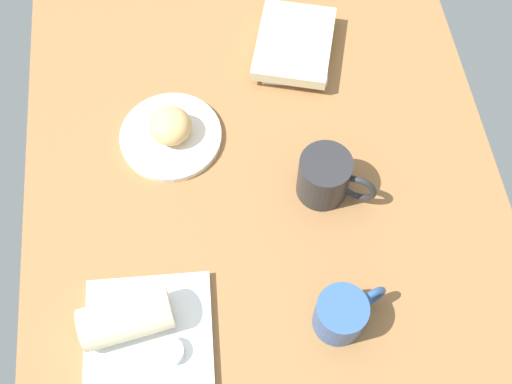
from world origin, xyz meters
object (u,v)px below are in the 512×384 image
object	(u,v)px
round_plate	(171,137)
coffee_mug	(326,177)
second_mug	(342,314)
book_stack	(295,45)
scone_pastry	(170,126)
square_plate	(149,338)
sauce_cup	(170,352)
breakfast_wrap	(126,318)

from	to	relation	value
round_plate	coffee_mug	size ratio (longest dim) A/B	1.44
coffee_mug	second_mug	bearing A→B (deg)	176.04
book_stack	scone_pastry	bearing A→B (deg)	123.53
round_plate	square_plate	size ratio (longest dim) A/B	0.94
square_plate	coffee_mug	size ratio (longest dim) A/B	1.53
square_plate	sauce_cup	xyz separation A→B (cm)	(-3.16, -3.57, 1.93)
round_plate	sauce_cup	distance (cm)	42.25
coffee_mug	round_plate	bearing A→B (deg)	61.68
second_mug	scone_pastry	bearing A→B (deg)	32.62
breakfast_wrap	coffee_mug	size ratio (longest dim) A/B	1.06
scone_pastry	coffee_mug	size ratio (longest dim) A/B	0.59
round_plate	breakfast_wrap	distance (cm)	37.81
round_plate	second_mug	distance (cm)	47.77
round_plate	coffee_mug	xyz separation A→B (cm)	(-14.91, -27.67, 4.36)
scone_pastry	book_stack	size ratio (longest dim) A/B	0.35
scone_pastry	sauce_cup	bearing A→B (deg)	175.98
square_plate	second_mug	xyz separation A→B (cm)	(-0.98, -32.13, 3.62)
round_plate	second_mug	bearing A→B (deg)	-146.99
scone_pastry	coffee_mug	world-z (taller)	coffee_mug
sauce_cup	coffee_mug	size ratio (longest dim) A/B	0.33
breakfast_wrap	second_mug	distance (cm)	35.17
square_plate	sauce_cup	distance (cm)	5.14
second_mug	round_plate	bearing A→B (deg)	33.01
book_stack	coffee_mug	size ratio (longest dim) A/B	1.69
scone_pastry	second_mug	world-z (taller)	second_mug
scone_pastry	coffee_mug	distance (cm)	31.16
square_plate	second_mug	world-z (taller)	second_mug
coffee_mug	breakfast_wrap	bearing A→B (deg)	120.38
second_mug	coffee_mug	bearing A→B (deg)	-3.96
scone_pastry	breakfast_wrap	size ratio (longest dim) A/B	0.55
square_plate	book_stack	xyz separation A→B (cm)	(56.84, -33.44, 1.63)
book_stack	square_plate	bearing A→B (deg)	149.53
book_stack	coffee_mug	bearing A→B (deg)	-179.26
round_plate	second_mug	xyz separation A→B (cm)	(-39.94, -25.94, 3.72)
square_plate	book_stack	size ratio (longest dim) A/B	0.91
sauce_cup	breakfast_wrap	size ratio (longest dim) A/B	0.31
sauce_cup	book_stack	size ratio (longest dim) A/B	0.19
square_plate	second_mug	size ratio (longest dim) A/B	1.66
round_plate	book_stack	world-z (taller)	book_stack
round_plate	coffee_mug	bearing A→B (deg)	-118.32
round_plate	coffee_mug	world-z (taller)	coffee_mug
sauce_cup	square_plate	bearing A→B (deg)	48.52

